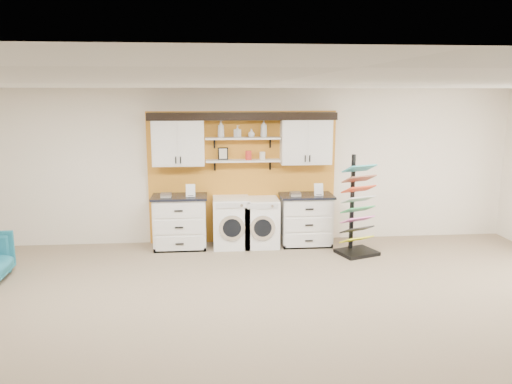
{
  "coord_description": "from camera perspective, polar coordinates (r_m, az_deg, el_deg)",
  "views": [
    {
      "loc": [
        -0.55,
        -5.01,
        2.7
      ],
      "look_at": [
        0.1,
        2.3,
        1.25
      ],
      "focal_mm": 35.0,
      "sensor_mm": 36.0,
      "label": 1
    }
  ],
  "objects": [
    {
      "name": "shelf_lower",
      "position": [
        8.9,
        -1.51,
        3.6
      ],
      "size": [
        1.32,
        0.28,
        0.03
      ],
      "primitive_type": "cube",
      "color": "white",
      "rests_on": "wall_back"
    },
    {
      "name": "floor",
      "position": [
        5.72,
        1.08,
        -17.06
      ],
      "size": [
        10.0,
        10.0,
        0.0
      ],
      "primitive_type": "plane",
      "color": "gray",
      "rests_on": "ground"
    },
    {
      "name": "sample_rack",
      "position": [
        8.66,
        11.46,
        -3.53
      ],
      "size": [
        0.76,
        0.7,
        1.7
      ],
      "rotation": [
        0.0,
        0.0,
        0.35
      ],
      "color": "black",
      "rests_on": "floor"
    },
    {
      "name": "shelf_upper",
      "position": [
        8.86,
        -1.52,
        6.16
      ],
      "size": [
        1.32,
        0.28,
        0.03
      ],
      "primitive_type": "cube",
      "color": "white",
      "rests_on": "wall_back"
    },
    {
      "name": "soap_bottle_b",
      "position": [
        8.84,
        -2.14,
        6.94
      ],
      "size": [
        0.14,
        0.14,
        0.21
      ],
      "primitive_type": "imported",
      "rotation": [
        0.0,
        0.0,
        0.82
      ],
      "color": "silver",
      "rests_on": "shelf_upper"
    },
    {
      "name": "picture_frame",
      "position": [
        8.92,
        -3.78,
        4.4
      ],
      "size": [
        0.18,
        0.02,
        0.22
      ],
      "color": "black",
      "rests_on": "shelf_lower"
    },
    {
      "name": "ceiling",
      "position": [
        5.04,
        1.2,
        12.27
      ],
      "size": [
        10.0,
        10.0,
        0.0
      ],
      "primitive_type": "plane",
      "rotation": [
        3.14,
        0.0,
        0.0
      ],
      "color": "white",
      "rests_on": "wall_back"
    },
    {
      "name": "soap_bottle_a",
      "position": [
        8.83,
        -4.03,
        7.21
      ],
      "size": [
        0.13,
        0.13,
        0.3
      ],
      "primitive_type": "imported",
      "rotation": [
        0.0,
        0.0,
        1.47
      ],
      "color": "silver",
      "rests_on": "shelf_upper"
    },
    {
      "name": "wall_back",
      "position": [
        9.12,
        -1.58,
        2.95
      ],
      "size": [
        10.0,
        0.0,
        10.0
      ],
      "primitive_type": "plane",
      "rotation": [
        1.57,
        0.0,
        0.0
      ],
      "color": "white",
      "rests_on": "floor"
    },
    {
      "name": "canister_red",
      "position": [
        8.89,
        -0.87,
        4.21
      ],
      "size": [
        0.11,
        0.11,
        0.16
      ],
      "primitive_type": "cylinder",
      "color": "red",
      "rests_on": "shelf_lower"
    },
    {
      "name": "base_cabinet_right",
      "position": [
        9.09,
        5.73,
        -3.15
      ],
      "size": [
        0.95,
        0.66,
        0.93
      ],
      "color": "white",
      "rests_on": "floor"
    },
    {
      "name": "soap_bottle_d",
      "position": [
        8.87,
        0.89,
        7.27
      ],
      "size": [
        0.16,
        0.16,
        0.31
      ],
      "primitive_type": "imported",
      "rotation": [
        0.0,
        0.0,
        0.39
      ],
      "color": "silver",
      "rests_on": "shelf_upper"
    },
    {
      "name": "upper_cabinet_left",
      "position": [
        8.86,
        -8.87,
        5.71
      ],
      "size": [
        0.9,
        0.35,
        0.84
      ],
      "color": "white",
      "rests_on": "wall_back"
    },
    {
      "name": "dryer",
      "position": [
        8.98,
        0.55,
        -3.47
      ],
      "size": [
        0.62,
        0.71,
        0.87
      ],
      "color": "white",
      "rests_on": "floor"
    },
    {
      "name": "base_cabinet_left",
      "position": [
        8.95,
        -8.66,
        -3.39
      ],
      "size": [
        0.97,
        0.66,
        0.95
      ],
      "color": "white",
      "rests_on": "floor"
    },
    {
      "name": "accent_panel",
      "position": [
        9.11,
        -1.56,
        1.68
      ],
      "size": [
        3.4,
        0.07,
        2.4
      ],
      "primitive_type": "cube",
      "color": "orange",
      "rests_on": "wall_back"
    },
    {
      "name": "soap_bottle_c",
      "position": [
        8.86,
        -0.53,
        6.75
      ],
      "size": [
        0.16,
        0.16,
        0.15
      ],
      "primitive_type": "imported",
      "rotation": [
        0.0,
        0.0,
        3.78
      ],
      "color": "silver",
      "rests_on": "shelf_upper"
    },
    {
      "name": "upper_cabinet_right",
      "position": [
        9.0,
        5.72,
        5.87
      ],
      "size": [
        0.9,
        0.35,
        0.84
      ],
      "color": "white",
      "rests_on": "wall_back"
    },
    {
      "name": "canister_cream",
      "position": [
        8.92,
        0.74,
        4.17
      ],
      "size": [
        0.1,
        0.1,
        0.14
      ],
      "primitive_type": "cylinder",
      "color": "silver",
      "rests_on": "shelf_lower"
    },
    {
      "name": "crown_molding",
      "position": [
        8.84,
        -1.54,
        8.74
      ],
      "size": [
        3.3,
        0.41,
        0.13
      ],
      "color": "black",
      "rests_on": "wall_back"
    },
    {
      "name": "washer",
      "position": [
        8.94,
        -2.85,
        -3.46
      ],
      "size": [
        0.64,
        0.71,
        0.89
      ],
      "color": "white",
      "rests_on": "floor"
    }
  ]
}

